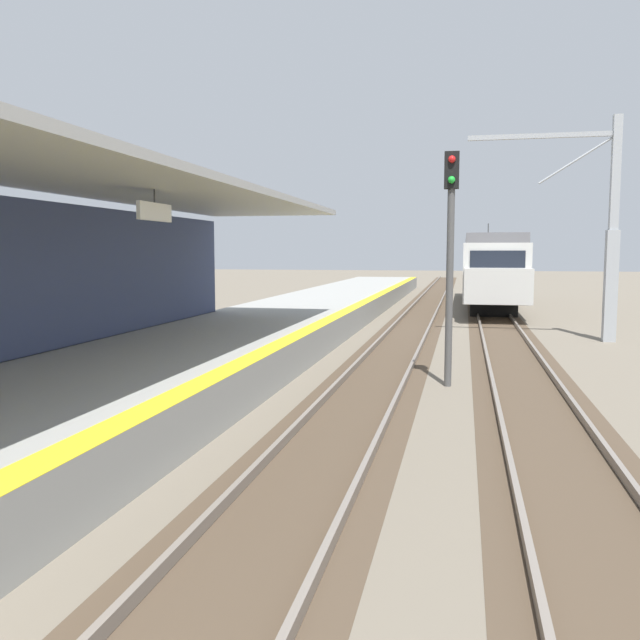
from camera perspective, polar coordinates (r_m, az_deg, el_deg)
station_platform at (r=18.46m, az=-8.25°, el=-2.24°), size 5.00×80.00×0.91m
track_pair_nearest_platform at (r=21.43m, az=6.69°, el=-2.19°), size 2.34×120.00×0.16m
track_pair_middle at (r=21.38m, az=15.81°, el=-2.39°), size 2.34×120.00×0.16m
approaching_train at (r=38.59m, az=14.28°, el=4.38°), size 2.93×19.60×4.76m
rail_signal_post at (r=15.15m, az=11.05°, el=6.37°), size 0.32×0.34×5.20m
catenary_pylon_far_side at (r=24.41m, az=23.00°, el=6.73°), size 5.00×0.40×7.50m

